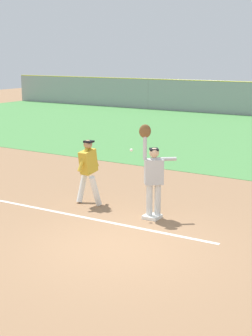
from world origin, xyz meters
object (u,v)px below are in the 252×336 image
Objects in this scene: runner at (88,167)px; first_base at (152,217)px; baseball at (131,150)px; parked_car_red at (152,95)px; fielder at (153,173)px; parked_car_silver at (223,100)px.

first_base is at bearing -1.61° from runner.
first_base is 5.14× the size of baseball.
fielder is at bearing -63.92° from parked_car_red.
parked_car_silver is at bearing 106.09° from baseball.
parked_car_silver is at bearing 107.32° from first_base.
first_base is at bearing -63.93° from parked_car_red.
parked_car_silver is at bearing -6.94° from parked_car_red.
fielder reaches higher than baseball.
parked_car_red is at bearing 117.38° from runner.
baseball is 27.83m from parked_car_red.
runner is 1.58m from baseball.
parked_car_silver is (-6.96, 24.13, -0.96)m from baseball.
fielder reaches higher than parked_car_red.
fielder reaches higher than first_base.
runner is (-1.97, 0.09, -0.12)m from fielder.
parked_car_red is at bearing 119.09° from first_base.
parked_car_red is (-11.64, 24.35, -0.32)m from runner.
fielder is 0.51× the size of parked_car_red.
runner reaches higher than baseball.
parked_car_red is at bearing 118.03° from baseball.
parked_car_red is (-13.61, 24.47, 0.63)m from first_base.
fielder is at bearing 11.94° from baseball.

